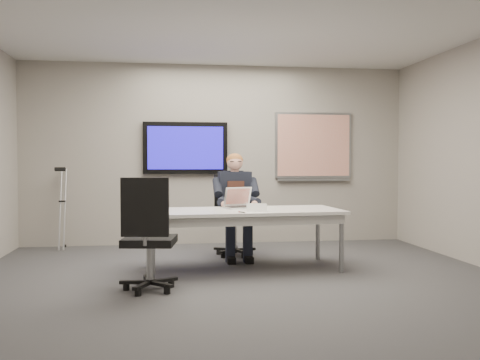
{
  "coord_description": "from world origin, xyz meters",
  "views": [
    {
      "loc": [
        -0.82,
        -5.37,
        1.29
      ],
      "look_at": [
        0.07,
        0.94,
        1.07
      ],
      "focal_mm": 40.0,
      "sensor_mm": 36.0,
      "label": 1
    }
  ],
  "objects": [
    {
      "name": "office_chair_far",
      "position": [
        0.12,
        1.91,
        0.35
      ],
      "size": [
        0.59,
        0.59,
        1.12
      ],
      "rotation": [
        0.0,
        0.0,
        0.12
      ],
      "color": "black",
      "rests_on": "ground"
    },
    {
      "name": "laptop",
      "position": [
        0.09,
        1.15,
        0.78
      ],
      "size": [
        0.42,
        0.44,
        0.25
      ],
      "rotation": [
        0.0,
        0.0,
        0.34
      ],
      "color": "silver",
      "rests_on": "conference_table"
    },
    {
      "name": "seated_person",
      "position": [
        0.12,
        1.64,
        0.57
      ],
      "size": [
        0.44,
        0.76,
        1.4
      ],
      "rotation": [
        0.0,
        0.0,
        0.04
      ],
      "color": "#1D2131",
      "rests_on": "office_chair_far"
    },
    {
      "name": "conference_table",
      "position": [
        0.1,
        0.91,
        0.63
      ],
      "size": [
        2.38,
        1.1,
        0.72
      ],
      "rotation": [
        0.0,
        0.0,
        0.06
      ],
      "color": "white",
      "rests_on": "ground"
    },
    {
      "name": "ceiling",
      "position": [
        0.0,
        0.0,
        2.8
      ],
      "size": [
        6.0,
        6.0,
        0.02
      ],
      "primitive_type": "cube",
      "color": "silver",
      "rests_on": "wall_back"
    },
    {
      "name": "office_chair_near",
      "position": [
        -0.98,
        -0.04,
        0.36
      ],
      "size": [
        0.62,
        0.62,
        1.14
      ],
      "rotation": [
        0.0,
        0.0,
        2.99
      ],
      "color": "black",
      "rests_on": "ground"
    },
    {
      "name": "name_tent",
      "position": [
        0.23,
        0.7,
        0.76
      ],
      "size": [
        0.24,
        0.12,
        0.09
      ],
      "primitive_type": null,
      "rotation": [
        0.0,
        0.0,
        -0.24
      ],
      "color": "white",
      "rests_on": "conference_table"
    },
    {
      "name": "whiteboard",
      "position": [
        1.55,
        2.97,
        1.53
      ],
      "size": [
        1.25,
        0.08,
        1.1
      ],
      "color": "gray",
      "rests_on": "wall_back"
    },
    {
      "name": "wall_front",
      "position": [
        0.0,
        -3.0,
        1.4
      ],
      "size": [
        6.0,
        0.02,
        2.8
      ],
      "primitive_type": "cube",
      "color": "#9B958C",
      "rests_on": "ground"
    },
    {
      "name": "floor",
      "position": [
        0.0,
        0.0,
        0.0
      ],
      "size": [
        6.0,
        6.0,
        0.02
      ],
      "primitive_type": "cube",
      "color": "#39393C",
      "rests_on": "ground"
    },
    {
      "name": "tv_display",
      "position": [
        -0.5,
        2.95,
        1.5
      ],
      "size": [
        1.3,
        0.09,
        0.8
      ],
      "color": "black",
      "rests_on": "wall_back"
    },
    {
      "name": "pen",
      "position": [
        0.04,
        0.55,
        0.72
      ],
      "size": [
        0.06,
        0.12,
        0.01
      ],
      "primitive_type": "cylinder",
      "rotation": [
        0.0,
        1.57,
        2.0
      ],
      "color": "black",
      "rests_on": "conference_table"
    },
    {
      "name": "wall_back",
      "position": [
        0.0,
        3.0,
        1.4
      ],
      "size": [
        6.0,
        0.02,
        2.8
      ],
      "primitive_type": "cube",
      "color": "#9B958C",
      "rests_on": "ground"
    },
    {
      "name": "crutch",
      "position": [
        -2.32,
        2.77,
        0.62
      ],
      "size": [
        0.19,
        0.68,
        1.29
      ],
      "primitive_type": null,
      "rotation": [
        -0.25,
        0.0,
        0.04
      ],
      "color": "#B3B5BC",
      "rests_on": "ground"
    }
  ]
}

